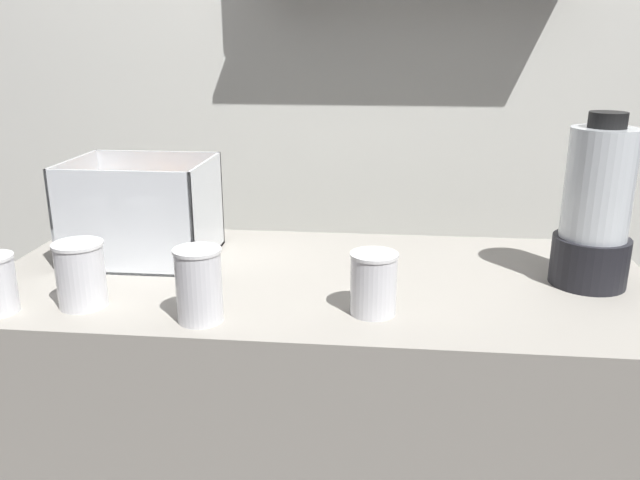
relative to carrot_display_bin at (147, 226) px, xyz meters
name	(u,v)px	position (x,y,z in m)	size (l,w,h in m)	color
counter	(320,455)	(0.41, -0.08, -0.52)	(1.40, 0.64, 0.90)	#9E998E
back_wall_unit	(347,80)	(0.41, 0.69, 0.29)	(2.60, 0.24, 2.50)	silver
carrot_display_bin	(147,226)	(0.00, 0.00, 0.00)	(0.31, 0.25, 0.23)	white
blender_pitcher	(595,213)	(0.96, -0.07, 0.08)	(0.15, 0.15, 0.35)	black
juice_cup_pomegranate_left	(81,279)	(-0.02, -0.29, -0.02)	(0.09, 0.09, 0.12)	white
juice_cup_beet_middle	(199,290)	(0.22, -0.33, -0.02)	(0.09, 0.09, 0.13)	white
juice_cup_beet_right	(373,287)	(0.52, -0.26, -0.02)	(0.09, 0.09, 0.12)	white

